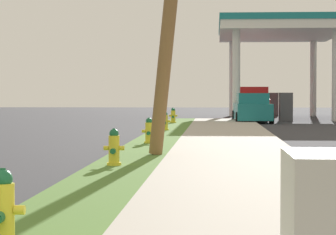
# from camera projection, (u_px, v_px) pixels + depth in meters

# --- Properties ---
(fire_hydrant_nearest) EXTENTS (0.42, 0.38, 0.74)m
(fire_hydrant_nearest) POSITION_uv_depth(u_px,v_px,m) (3.00, 212.00, 7.22)
(fire_hydrant_nearest) COLOR yellow
(fire_hydrant_nearest) RESTS_ON grass_verge
(fire_hydrant_second) EXTENTS (0.42, 0.38, 0.74)m
(fire_hydrant_second) POSITION_uv_depth(u_px,v_px,m) (114.00, 149.00, 15.35)
(fire_hydrant_second) COLOR yellow
(fire_hydrant_second) RESTS_ON grass_verge
(fire_hydrant_third) EXTENTS (0.42, 0.37, 0.74)m
(fire_hydrant_third) POSITION_uv_depth(u_px,v_px,m) (149.00, 132.00, 22.19)
(fire_hydrant_third) COLOR yellow
(fire_hydrant_third) RESTS_ON grass_verge
(fire_hydrant_fourth) EXTENTS (0.42, 0.37, 0.74)m
(fire_hydrant_fourth) POSITION_uv_depth(u_px,v_px,m) (165.00, 122.00, 29.90)
(fire_hydrant_fourth) COLOR yellow
(fire_hydrant_fourth) RESTS_ON grass_verge
(fire_hydrant_fifth) EXTENTS (0.42, 0.38, 0.74)m
(fire_hydrant_fifth) POSITION_uv_depth(u_px,v_px,m) (173.00, 116.00, 37.43)
(fire_hydrant_fifth) COLOR yellow
(fire_hydrant_fifth) RESTS_ON grass_verge
(car_white_by_near_pump) EXTENTS (2.22, 4.62, 1.57)m
(car_white_by_near_pump) POSITION_uv_depth(u_px,v_px,m) (253.00, 105.00, 54.65)
(car_white_by_near_pump) COLOR white
(car_white_by_near_pump) RESTS_ON ground
(car_teal_by_far_pump) EXTENTS (2.06, 4.55, 1.57)m
(car_teal_by_far_pump) POSITION_uv_depth(u_px,v_px,m) (252.00, 109.00, 40.72)
(car_teal_by_far_pump) COLOR #197075
(car_teal_by_far_pump) RESTS_ON ground
(truck_red_at_forecourt) EXTENTS (2.40, 5.51, 1.97)m
(truck_red_at_forecourt) POSITION_uv_depth(u_px,v_px,m) (253.00, 104.00, 47.56)
(truck_red_at_forecourt) COLOR red
(truck_red_at_forecourt) RESTS_ON ground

